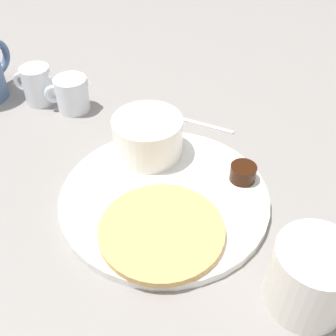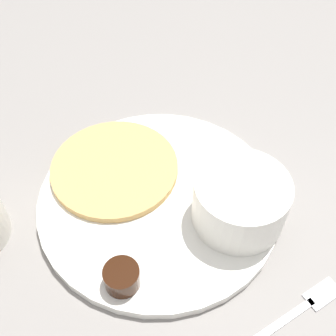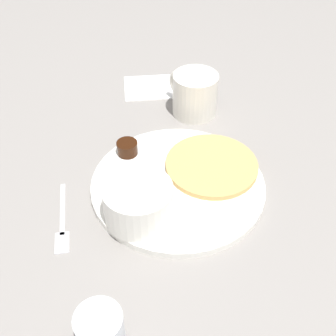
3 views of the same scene
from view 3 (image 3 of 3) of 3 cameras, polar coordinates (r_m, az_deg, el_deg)
The scene contains 10 objects.
ground_plane at distance 0.68m, azimuth 1.33°, elevation -2.64°, with size 4.00×4.00×0.00m, color gray.
plate at distance 0.68m, azimuth 1.34°, elevation -2.28°, with size 0.28×0.28×0.01m.
pancake_stack at distance 0.70m, azimuth 5.92°, elevation 0.40°, with size 0.15×0.15×0.01m.
bowl at distance 0.60m, azimuth -4.06°, elevation -4.51°, with size 0.10×0.10×0.06m.
syrup_cup at distance 0.72m, azimuth -5.55°, elevation 2.72°, with size 0.04×0.04×0.02m.
butter_ramekin at distance 0.62m, azimuth -6.25°, elevation -5.60°, with size 0.04×0.04×0.04m.
coffee_mug at distance 0.82m, azimuth 3.56°, elevation 9.99°, with size 0.09×0.11×0.08m.
creamer_pitcher_near at distance 0.51m, azimuth -9.09°, elevation -20.99°, with size 0.06×0.08×0.06m.
fork at distance 0.65m, azimuth -14.13°, elevation -7.45°, with size 0.03×0.14×0.00m.
napkin at distance 0.92m, azimuth -1.85°, elevation 10.94°, with size 0.14×0.12×0.00m.
Camera 3 is at (-0.16, -0.45, 0.49)m, focal length 45.00 mm.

